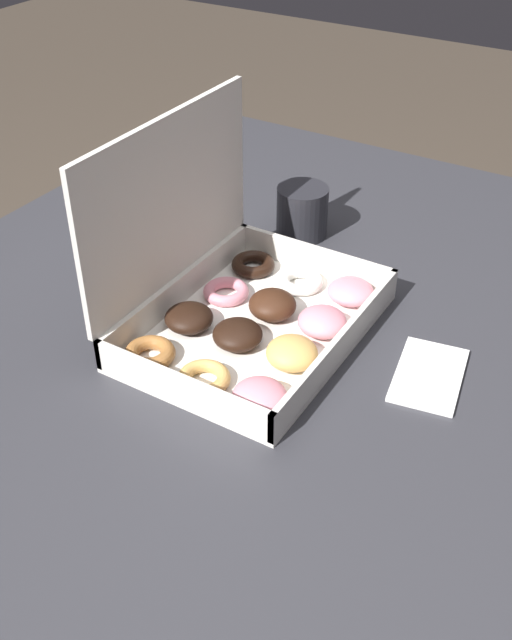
# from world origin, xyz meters

# --- Properties ---
(ground_plane) EXTENTS (8.00, 8.00, 0.00)m
(ground_plane) POSITION_xyz_m (0.00, 0.00, 0.00)
(ground_plane) COLOR #42382D
(dining_table) EXTENTS (1.25, 1.02, 0.74)m
(dining_table) POSITION_xyz_m (0.00, 0.00, 0.66)
(dining_table) COLOR #2D2D33
(dining_table) RESTS_ON ground_plane
(donut_box) EXTENTS (0.35, 0.26, 0.27)m
(donut_box) POSITION_xyz_m (-0.03, -0.00, 0.79)
(donut_box) COLOR silver
(donut_box) RESTS_ON dining_table
(coffee_mug) EXTENTS (0.08, 0.08, 0.08)m
(coffee_mug) POSITION_xyz_m (0.24, 0.05, 0.78)
(coffee_mug) COLOR #232328
(coffee_mug) RESTS_ON dining_table
(paper_napkin) EXTENTS (0.14, 0.10, 0.01)m
(paper_napkin) POSITION_xyz_m (0.01, -0.25, 0.74)
(paper_napkin) COLOR white
(paper_napkin) RESTS_ON dining_table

